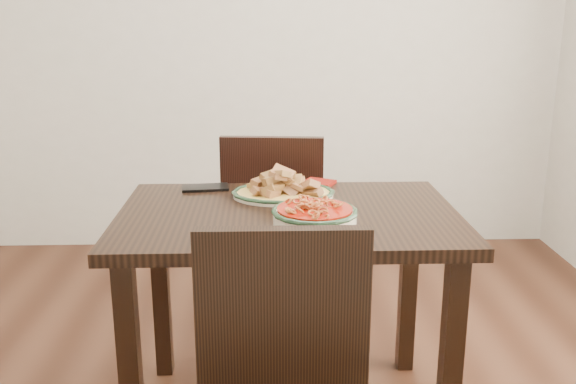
{
  "coord_description": "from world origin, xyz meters",
  "views": [
    {
      "loc": [
        0.03,
        -1.99,
        1.37
      ],
      "look_at": [
        0.1,
        0.01,
        0.81
      ],
      "focal_mm": 40.0,
      "sensor_mm": 36.0,
      "label": 1
    }
  ],
  "objects_px": {
    "dining_table": "(288,244)",
    "smartphone": "(205,188)",
    "noodle_bowl": "(315,215)",
    "chair_far": "(274,221)",
    "fish_plate": "(283,184)"
  },
  "relations": [
    {
      "from": "fish_plate",
      "to": "noodle_bowl",
      "type": "bearing_deg",
      "value": -76.99
    },
    {
      "from": "dining_table",
      "to": "chair_far",
      "type": "bearing_deg",
      "value": 93.11
    },
    {
      "from": "chair_far",
      "to": "dining_table",
      "type": "bearing_deg",
      "value": 98.23
    },
    {
      "from": "fish_plate",
      "to": "smartphone",
      "type": "xyz_separation_m",
      "value": [
        -0.28,
        0.11,
        -0.04
      ]
    },
    {
      "from": "fish_plate",
      "to": "smartphone",
      "type": "height_order",
      "value": "fish_plate"
    },
    {
      "from": "noodle_bowl",
      "to": "chair_far",
      "type": "bearing_deg",
      "value": 97.25
    },
    {
      "from": "dining_table",
      "to": "smartphone",
      "type": "distance_m",
      "value": 0.43
    },
    {
      "from": "noodle_bowl",
      "to": "fish_plate",
      "type": "bearing_deg",
      "value": 103.01
    },
    {
      "from": "fish_plate",
      "to": "dining_table",
      "type": "bearing_deg",
      "value": -86.45
    },
    {
      "from": "chair_far",
      "to": "fish_plate",
      "type": "xyz_separation_m",
      "value": [
        0.03,
        -0.49,
        0.3
      ]
    },
    {
      "from": "chair_far",
      "to": "noodle_bowl",
      "type": "relative_size",
      "value": 3.46
    },
    {
      "from": "noodle_bowl",
      "to": "smartphone",
      "type": "bearing_deg",
      "value": 127.98
    },
    {
      "from": "dining_table",
      "to": "smartphone",
      "type": "bearing_deg",
      "value": 135.63
    },
    {
      "from": "dining_table",
      "to": "chair_far",
      "type": "xyz_separation_m",
      "value": [
        -0.04,
        0.67,
        -0.14
      ]
    },
    {
      "from": "dining_table",
      "to": "noodle_bowl",
      "type": "xyz_separation_m",
      "value": [
        0.07,
        -0.18,
        0.15
      ]
    }
  ]
}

